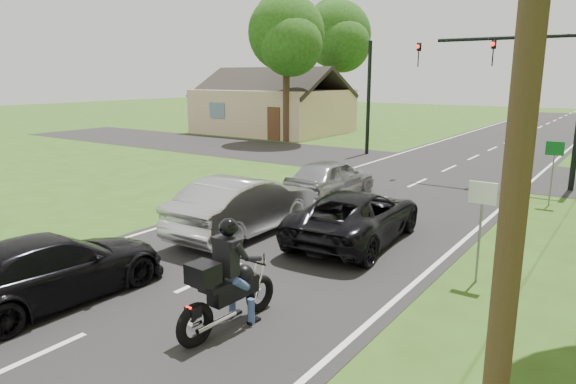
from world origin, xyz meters
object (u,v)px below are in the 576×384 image
(motorcycle_rider, at_px, (226,286))
(silver_suv, at_px, (331,178))
(silver_sedan, at_px, (245,205))
(sign_green, at_px, (554,158))
(sign_white, at_px, (482,208))
(dark_suv, at_px, (356,216))
(dark_car_behind, at_px, (52,268))
(traffic_signal, at_px, (528,77))

(motorcycle_rider, height_order, silver_suv, motorcycle_rider)
(motorcycle_rider, height_order, silver_sedan, motorcycle_rider)
(silver_sedan, distance_m, sign_green, 10.30)
(silver_sedan, bearing_deg, sign_green, -129.09)
(silver_suv, height_order, sign_white, sign_white)
(dark_suv, distance_m, sign_white, 3.60)
(dark_car_behind, relative_size, traffic_signal, 0.69)
(silver_suv, xyz_separation_m, sign_white, (6.28, -4.83, 0.88))
(dark_suv, bearing_deg, silver_sedan, 17.98)
(motorcycle_rider, xyz_separation_m, sign_white, (2.90, 4.47, 0.83))
(traffic_signal, bearing_deg, sign_green, -62.62)
(motorcycle_rider, bearing_deg, sign_white, 60.64)
(motorcycle_rider, relative_size, dark_suv, 0.47)
(silver_sedan, bearing_deg, silver_suv, -89.07)
(dark_suv, relative_size, silver_suv, 1.16)
(silver_suv, relative_size, traffic_signal, 0.65)
(traffic_signal, bearing_deg, dark_car_behind, -106.74)
(silver_sedan, relative_size, silver_suv, 1.16)
(dark_car_behind, bearing_deg, silver_suv, -88.64)
(motorcycle_rider, xyz_separation_m, dark_suv, (-0.42, 5.49, -0.09))
(silver_sedan, height_order, traffic_signal, traffic_signal)
(silver_suv, height_order, sign_green, sign_green)
(silver_suv, bearing_deg, sign_white, 142.91)
(motorcycle_rider, distance_m, sign_green, 12.88)
(silver_sedan, bearing_deg, motorcycle_rider, 124.87)
(sign_white, height_order, sign_green, same)
(sign_white, bearing_deg, traffic_signal, 97.05)
(dark_suv, height_order, sign_white, sign_white)
(silver_sedan, height_order, sign_white, sign_white)
(silver_sedan, distance_m, traffic_signal, 12.55)
(traffic_signal, height_order, sign_white, traffic_signal)
(dark_suv, distance_m, sign_green, 7.87)
(silver_suv, xyz_separation_m, dark_car_behind, (-0.05, -10.33, -0.06))
(silver_suv, relative_size, sign_green, 1.94)
(silver_sedan, xyz_separation_m, silver_suv, (-0.19, 4.94, -0.08))
(sign_green, bearing_deg, dark_car_behind, -115.81)
(motorcycle_rider, distance_m, silver_suv, 9.89)
(silver_sedan, bearing_deg, traffic_signal, -114.32)
(silver_suv, height_order, traffic_signal, traffic_signal)
(traffic_signal, bearing_deg, sign_white, -82.95)
(dark_suv, xyz_separation_m, silver_suv, (-2.96, 3.81, 0.04))
(dark_car_behind, distance_m, sign_white, 8.44)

